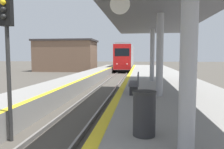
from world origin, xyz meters
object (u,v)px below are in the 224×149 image
Objects in this scene: signal_near at (7,40)px; bench at (135,82)px; train at (126,57)px; trash_bin at (144,113)px.

bench is at bearing 46.63° from signal_near.
signal_near is 2.56× the size of bench.
train is 9.69× the size of bench.
signal_near is (-1.35, -34.20, 0.71)m from train.
train is 3.79× the size of signal_near.
signal_near is 5.68m from bench.
trash_bin is at bearing -85.73° from train.
trash_bin is (4.01, -1.46, -1.68)m from signal_near.
signal_near reaches higher than trash_bin.
signal_near is at bearing 160.04° from trash_bin.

